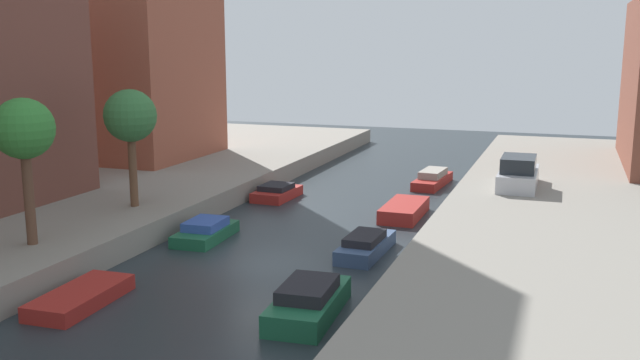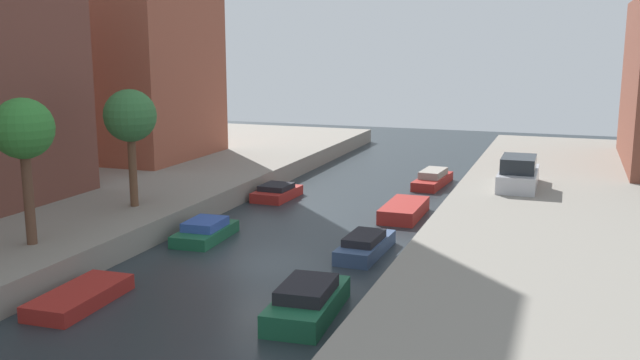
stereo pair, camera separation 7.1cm
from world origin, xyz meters
TOP-DOWN VIEW (x-y plane):
  - ground_plane at (0.00, 0.00)m, footprint 84.00×84.00m
  - street_tree_2 at (-7.26, -3.44)m, footprint 2.07×2.07m
  - street_tree_3 at (-7.26, 2.67)m, footprint 2.20×2.20m
  - parked_car at (7.84, 12.28)m, footprint 1.80×4.45m
  - moored_boat_left_2 at (-3.69, -5.52)m, footprint 1.70×3.62m
  - moored_boat_left_3 at (-3.61, 2.17)m, footprint 1.72×3.39m
  - moored_boat_left_4 at (-3.87, 10.15)m, footprint 1.74×3.09m
  - moored_boat_right_2 at (3.15, -4.03)m, footprint 1.89×3.99m
  - moored_boat_right_3 at (3.06, 2.39)m, footprint 1.44×3.77m
  - moored_boat_right_4 at (3.13, 8.56)m, footprint 1.62×3.78m
  - moored_boat_right_5 at (3.01, 16.15)m, footprint 1.62×4.31m

SIDE VIEW (x-z plane):
  - ground_plane at x=0.00m, z-range 0.00..0.00m
  - moored_boat_left_2 at x=-3.69m, z-range 0.00..0.48m
  - moored_boat_right_4 at x=3.13m, z-range 0.00..0.64m
  - moored_boat_left_4 at x=-3.87m, z-range -0.06..0.70m
  - moored_boat_left_3 at x=-3.61m, z-range -0.07..0.75m
  - moored_boat_right_3 at x=3.06m, z-range -0.06..0.77m
  - moored_boat_right_5 at x=3.01m, z-range -0.08..0.81m
  - moored_boat_right_2 at x=3.15m, z-range -0.08..0.95m
  - parked_car at x=7.84m, z-range 0.87..2.40m
  - street_tree_3 at x=-7.26m, z-range 2.31..7.27m
  - street_tree_2 at x=-7.26m, z-range 2.39..7.44m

